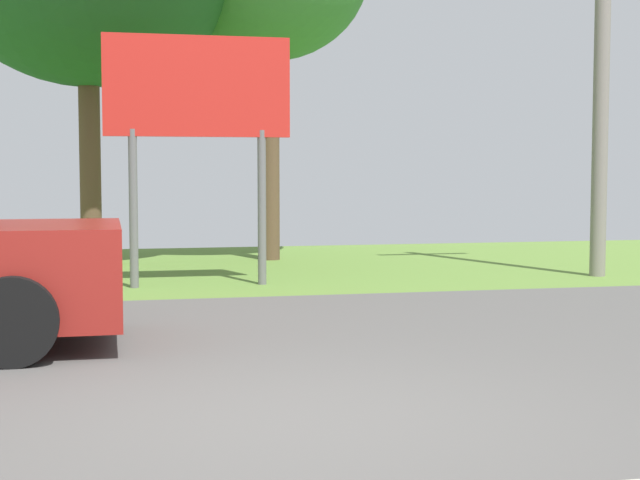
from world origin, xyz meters
TOP-DOWN VIEW (x-y plane):
  - ground_plane at (0.00, 2.95)m, footprint 40.00×22.00m
  - utility_pole at (6.22, 7.25)m, footprint 1.80×0.24m
  - roadside_billboard at (0.08, 7.32)m, footprint 2.60×0.12m

SIDE VIEW (x-z plane):
  - ground_plane at x=0.00m, z-range -0.15..0.05m
  - roadside_billboard at x=0.08m, z-range 0.80..4.30m
  - utility_pole at x=6.22m, z-range 0.18..7.68m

